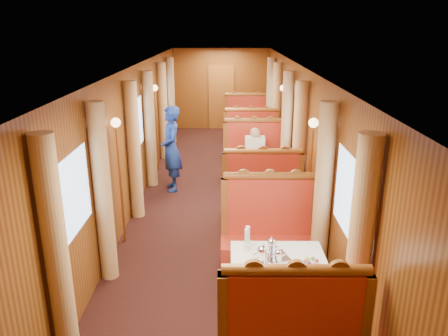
{
  "coord_description": "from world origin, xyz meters",
  "views": [
    {
      "loc": [
        0.18,
        -7.8,
        3.21
      ],
      "look_at": [
        0.13,
        -1.28,
        1.05
      ],
      "focal_mm": 35.0,
      "sensor_mm": 36.0,
      "label": 1
    }
  ],
  "objects_px": {
    "banquette_mid_fwd": "(261,198)",
    "banquette_far_fwd": "(250,144)",
    "banquette_mid_aft": "(254,162)",
    "banquette_far_aft": "(247,125)",
    "teapot_left": "(262,256)",
    "table_near": "(277,285)",
    "tea_tray": "(273,257)",
    "rose_vase_mid": "(257,152)",
    "table_far": "(248,136)",
    "teapot_right": "(278,257)",
    "rose_vase_far": "(250,115)",
    "table_mid": "(257,181)",
    "passenger": "(255,150)",
    "banquette_near_aft": "(269,240)",
    "steward": "(171,149)",
    "fruit_plate": "(311,262)",
    "teapot_back": "(271,247)"
  },
  "relations": [
    {
      "from": "table_near",
      "to": "banquette_far_fwd",
      "type": "relative_size",
      "value": 0.78
    },
    {
      "from": "passenger",
      "to": "table_near",
      "type": "bearing_deg",
      "value": -90.0
    },
    {
      "from": "banquette_near_aft",
      "to": "steward",
      "type": "xyz_separation_m",
      "value": [
        -1.68,
        2.99,
        0.43
      ]
    },
    {
      "from": "banquette_far_aft",
      "to": "banquette_far_fwd",
      "type": "bearing_deg",
      "value": -90.0
    },
    {
      "from": "banquette_mid_aft",
      "to": "teapot_right",
      "type": "bearing_deg",
      "value": -90.19
    },
    {
      "from": "table_mid",
      "to": "banquette_far_aft",
      "type": "bearing_deg",
      "value": 90.0
    },
    {
      "from": "table_mid",
      "to": "passenger",
      "type": "relative_size",
      "value": 1.38
    },
    {
      "from": "banquette_mid_fwd",
      "to": "passenger",
      "type": "bearing_deg",
      "value": 90.0
    },
    {
      "from": "table_near",
      "to": "rose_vase_mid",
      "type": "bearing_deg",
      "value": 90.05
    },
    {
      "from": "teapot_right",
      "to": "rose_vase_mid",
      "type": "xyz_separation_m",
      "value": [
        0.01,
        3.64,
        0.12
      ]
    },
    {
      "from": "teapot_left",
      "to": "steward",
      "type": "height_order",
      "value": "steward"
    },
    {
      "from": "banquette_far_aft",
      "to": "passenger",
      "type": "distance_m",
      "value": 3.73
    },
    {
      "from": "banquette_near_aft",
      "to": "tea_tray",
      "type": "bearing_deg",
      "value": -93.47
    },
    {
      "from": "banquette_near_aft",
      "to": "fruit_plate",
      "type": "relative_size",
      "value": 5.68
    },
    {
      "from": "teapot_left",
      "to": "rose_vase_far",
      "type": "bearing_deg",
      "value": 64.62
    },
    {
      "from": "teapot_left",
      "to": "banquette_mid_fwd",
      "type": "bearing_deg",
      "value": 62.16
    },
    {
      "from": "teapot_left",
      "to": "tea_tray",
      "type": "bearing_deg",
      "value": 8.54
    },
    {
      "from": "banquette_far_aft",
      "to": "teapot_left",
      "type": "relative_size",
      "value": 7.55
    },
    {
      "from": "table_far",
      "to": "teapot_left",
      "type": "distance_m",
      "value": 7.14
    },
    {
      "from": "table_far",
      "to": "banquette_far_fwd",
      "type": "height_order",
      "value": "banquette_far_fwd"
    },
    {
      "from": "banquette_far_fwd",
      "to": "passenger",
      "type": "bearing_deg",
      "value": -90.0
    },
    {
      "from": "banquette_mid_aft",
      "to": "teapot_left",
      "type": "distance_m",
      "value": 4.65
    },
    {
      "from": "banquette_mid_fwd",
      "to": "table_far",
      "type": "distance_m",
      "value": 4.51
    },
    {
      "from": "banquette_far_aft",
      "to": "tea_tray",
      "type": "bearing_deg",
      "value": -90.45
    },
    {
      "from": "fruit_plate",
      "to": "rose_vase_mid",
      "type": "height_order",
      "value": "rose_vase_mid"
    },
    {
      "from": "banquette_far_fwd",
      "to": "passenger",
      "type": "xyz_separation_m",
      "value": [
        -0.0,
        -1.69,
        0.32
      ]
    },
    {
      "from": "tea_tray",
      "to": "table_mid",
      "type": "bearing_deg",
      "value": 88.97
    },
    {
      "from": "tea_tray",
      "to": "passenger",
      "type": "relative_size",
      "value": 0.45
    },
    {
      "from": "banquette_near_aft",
      "to": "banquette_mid_aft",
      "type": "distance_m",
      "value": 3.5
    },
    {
      "from": "banquette_mid_aft",
      "to": "banquette_far_fwd",
      "type": "relative_size",
      "value": 1.0
    },
    {
      "from": "table_near",
      "to": "banquette_mid_aft",
      "type": "distance_m",
      "value": 4.51
    },
    {
      "from": "rose_vase_far",
      "to": "steward",
      "type": "bearing_deg",
      "value": -119.56
    },
    {
      "from": "banquette_mid_fwd",
      "to": "banquette_far_fwd",
      "type": "xyz_separation_m",
      "value": [
        0.0,
        3.5,
        0.0
      ]
    },
    {
      "from": "table_mid",
      "to": "rose_vase_far",
      "type": "relative_size",
      "value": 2.92
    },
    {
      "from": "tea_tray",
      "to": "rose_vase_mid",
      "type": "relative_size",
      "value": 0.94
    },
    {
      "from": "banquette_far_aft",
      "to": "table_mid",
      "type": "bearing_deg",
      "value": -90.0
    },
    {
      "from": "banquette_mid_fwd",
      "to": "banquette_far_fwd",
      "type": "bearing_deg",
      "value": 90.0
    },
    {
      "from": "teapot_left",
      "to": "banquette_far_aft",
      "type": "bearing_deg",
      "value": 65.05
    },
    {
      "from": "fruit_plate",
      "to": "banquette_far_aft",
      "type": "bearing_deg",
      "value": 92.36
    },
    {
      "from": "banquette_mid_aft",
      "to": "rose_vase_far",
      "type": "height_order",
      "value": "banquette_mid_aft"
    },
    {
      "from": "table_mid",
      "to": "banquette_near_aft",
      "type": "bearing_deg",
      "value": -90.0
    },
    {
      "from": "fruit_plate",
      "to": "rose_vase_far",
      "type": "distance_m",
      "value": 7.18
    },
    {
      "from": "table_mid",
      "to": "teapot_right",
      "type": "xyz_separation_m",
      "value": [
        -0.02,
        -3.61,
        0.43
      ]
    },
    {
      "from": "teapot_right",
      "to": "steward",
      "type": "distance_m",
      "value": 4.44
    },
    {
      "from": "fruit_plate",
      "to": "passenger",
      "type": "height_order",
      "value": "passenger"
    },
    {
      "from": "teapot_back",
      "to": "steward",
      "type": "xyz_separation_m",
      "value": [
        -1.61,
        3.92,
        0.03
      ]
    },
    {
      "from": "table_mid",
      "to": "rose_vase_mid",
      "type": "height_order",
      "value": "rose_vase_mid"
    },
    {
      "from": "table_near",
      "to": "tea_tray",
      "type": "relative_size",
      "value": 3.09
    },
    {
      "from": "table_far",
      "to": "steward",
      "type": "bearing_deg",
      "value": -119.23
    },
    {
      "from": "tea_tray",
      "to": "table_far",
      "type": "bearing_deg",
      "value": 89.48
    }
  ]
}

